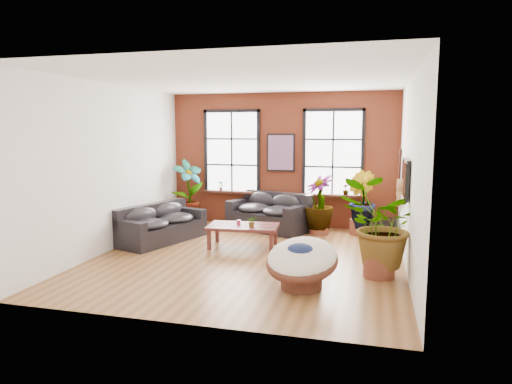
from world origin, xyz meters
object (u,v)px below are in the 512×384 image
Objects in this scene: sofa_back at (269,213)px; coffee_table at (243,228)px; sofa_left at (160,225)px; papasan_chair at (302,261)px.

coffee_table is at bearing -71.81° from sofa_back.
sofa_left is 4.30m from papasan_chair.
papasan_chair is at bearing -103.73° from sofa_left.
sofa_back is 1.44× the size of coffee_table.
sofa_back is 4.40m from papasan_chair.
coffee_table is at bearing 137.43° from papasan_chair.
papasan_chair is at bearing -58.83° from coffee_table.
sofa_left is at bearing 159.09° from papasan_chair.
sofa_back is at bearing 121.18° from papasan_chair.
sofa_back reaches higher than papasan_chair.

